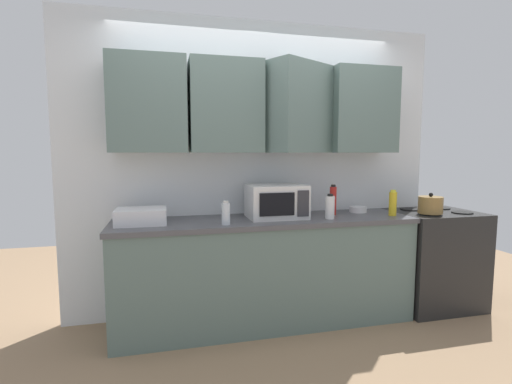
{
  "coord_description": "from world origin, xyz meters",
  "views": [
    {
      "loc": [
        -0.81,
        -3.28,
        1.45
      ],
      "look_at": [
        -0.07,
        -0.25,
        1.12
      ],
      "focal_mm": 26.23,
      "sensor_mm": 36.0,
      "label": 1
    }
  ],
  "objects_px": {
    "bottle_red_sauce": "(333,200)",
    "bottle_white_jar": "(330,207)",
    "microwave": "(276,201)",
    "dish_rack": "(141,216)",
    "bottle_clear_tall": "(226,213)",
    "stove_range": "(433,258)",
    "kettle": "(430,205)",
    "bowl_ceramic_small": "(358,209)",
    "bottle_yellow_mustard": "(393,203)"
  },
  "relations": [
    {
      "from": "bottle_clear_tall",
      "to": "kettle",
      "type": "bearing_deg",
      "value": 0.87
    },
    {
      "from": "bottle_white_jar",
      "to": "bottle_clear_tall",
      "type": "xyz_separation_m",
      "value": [
        -0.88,
        -0.05,
        -0.01
      ]
    },
    {
      "from": "bottle_white_jar",
      "to": "bowl_ceramic_small",
      "type": "relative_size",
      "value": 1.32
    },
    {
      "from": "bowl_ceramic_small",
      "to": "bottle_yellow_mustard",
      "type": "bearing_deg",
      "value": -49.71
    },
    {
      "from": "stove_range",
      "to": "bottle_clear_tall",
      "type": "relative_size",
      "value": 4.96
    },
    {
      "from": "dish_rack",
      "to": "bottle_clear_tall",
      "type": "height_order",
      "value": "bottle_clear_tall"
    },
    {
      "from": "kettle",
      "to": "bowl_ceramic_small",
      "type": "relative_size",
      "value": 1.32
    },
    {
      "from": "bottle_yellow_mustard",
      "to": "bottle_clear_tall",
      "type": "height_order",
      "value": "bottle_yellow_mustard"
    },
    {
      "from": "microwave",
      "to": "bottle_red_sauce",
      "type": "height_order",
      "value": "microwave"
    },
    {
      "from": "stove_range",
      "to": "kettle",
      "type": "xyz_separation_m",
      "value": [
        -0.17,
        -0.14,
        0.54
      ]
    },
    {
      "from": "bottle_white_jar",
      "to": "microwave",
      "type": "bearing_deg",
      "value": 159.04
    },
    {
      "from": "microwave",
      "to": "bottle_white_jar",
      "type": "relative_size",
      "value": 2.3
    },
    {
      "from": "microwave",
      "to": "dish_rack",
      "type": "height_order",
      "value": "microwave"
    },
    {
      "from": "bottle_clear_tall",
      "to": "bowl_ceramic_small",
      "type": "xyz_separation_m",
      "value": [
        1.28,
        0.3,
        -0.06
      ]
    },
    {
      "from": "stove_range",
      "to": "bottle_red_sauce",
      "type": "height_order",
      "value": "bottle_red_sauce"
    },
    {
      "from": "bottle_red_sauce",
      "to": "bottle_white_jar",
      "type": "relative_size",
      "value": 1.28
    },
    {
      "from": "bottle_red_sauce",
      "to": "bottle_yellow_mustard",
      "type": "bearing_deg",
      "value": -18.72
    },
    {
      "from": "bottle_white_jar",
      "to": "bowl_ceramic_small",
      "type": "xyz_separation_m",
      "value": [
        0.4,
        0.26,
        -0.07
      ]
    },
    {
      "from": "kettle",
      "to": "bottle_red_sauce",
      "type": "distance_m",
      "value": 0.87
    },
    {
      "from": "microwave",
      "to": "bottle_clear_tall",
      "type": "xyz_separation_m",
      "value": [
        -0.47,
        -0.21,
        -0.05
      ]
    },
    {
      "from": "microwave",
      "to": "bottle_white_jar",
      "type": "bearing_deg",
      "value": -20.96
    },
    {
      "from": "stove_range",
      "to": "kettle",
      "type": "bearing_deg",
      "value": -140.53
    },
    {
      "from": "bottle_red_sauce",
      "to": "microwave",
      "type": "bearing_deg",
      "value": -177.31
    },
    {
      "from": "bottle_yellow_mustard",
      "to": "bottle_red_sauce",
      "type": "relative_size",
      "value": 0.84
    },
    {
      "from": "dish_rack",
      "to": "bowl_ceramic_small",
      "type": "xyz_separation_m",
      "value": [
        1.91,
        0.12,
        -0.03
      ]
    },
    {
      "from": "stove_range",
      "to": "microwave",
      "type": "bearing_deg",
      "value": 178.56
    },
    {
      "from": "bottle_red_sauce",
      "to": "bowl_ceramic_small",
      "type": "bearing_deg",
      "value": 14.24
    },
    {
      "from": "dish_rack",
      "to": "bottle_red_sauce",
      "type": "xyz_separation_m",
      "value": [
        1.63,
        0.04,
        0.07
      ]
    },
    {
      "from": "kettle",
      "to": "bottle_yellow_mustard",
      "type": "height_order",
      "value": "bottle_yellow_mustard"
    },
    {
      "from": "stove_range",
      "to": "bottle_white_jar",
      "type": "xyz_separation_m",
      "value": [
        -1.13,
        -0.12,
        0.55
      ]
    },
    {
      "from": "microwave",
      "to": "bottle_yellow_mustard",
      "type": "height_order",
      "value": "microwave"
    },
    {
      "from": "stove_range",
      "to": "bottle_yellow_mustard",
      "type": "height_order",
      "value": "bottle_yellow_mustard"
    },
    {
      "from": "stove_range",
      "to": "microwave",
      "type": "relative_size",
      "value": 1.9
    },
    {
      "from": "microwave",
      "to": "bottle_red_sauce",
      "type": "bearing_deg",
      "value": 2.69
    },
    {
      "from": "bottle_yellow_mustard",
      "to": "dish_rack",
      "type": "bearing_deg",
      "value": 176.71
    },
    {
      "from": "microwave",
      "to": "bowl_ceramic_small",
      "type": "distance_m",
      "value": 0.83
    },
    {
      "from": "dish_rack",
      "to": "bowl_ceramic_small",
      "type": "distance_m",
      "value": 1.92
    },
    {
      "from": "stove_range",
      "to": "bottle_red_sauce",
      "type": "distance_m",
      "value": 1.17
    },
    {
      "from": "bottle_yellow_mustard",
      "to": "bottle_clear_tall",
      "type": "xyz_separation_m",
      "value": [
        -1.49,
        -0.07,
        -0.02
      ]
    },
    {
      "from": "bottle_clear_tall",
      "to": "bottle_yellow_mustard",
      "type": "bearing_deg",
      "value": 2.55
    },
    {
      "from": "kettle",
      "to": "dish_rack",
      "type": "height_order",
      "value": "kettle"
    },
    {
      "from": "kettle",
      "to": "microwave",
      "type": "distance_m",
      "value": 1.39
    },
    {
      "from": "bottle_white_jar",
      "to": "stove_range",
      "type": "bearing_deg",
      "value": 6.14
    },
    {
      "from": "microwave",
      "to": "bottle_white_jar",
      "type": "height_order",
      "value": "microwave"
    },
    {
      "from": "kettle",
      "to": "dish_rack",
      "type": "xyz_separation_m",
      "value": [
        -2.47,
        0.16,
        -0.03
      ]
    },
    {
      "from": "bottle_red_sauce",
      "to": "bottle_white_jar",
      "type": "distance_m",
      "value": 0.22
    },
    {
      "from": "microwave",
      "to": "bottle_white_jar",
      "type": "xyz_separation_m",
      "value": [
        0.42,
        -0.16,
        -0.04
      ]
    },
    {
      "from": "bottle_clear_tall",
      "to": "bottle_white_jar",
      "type": "bearing_deg",
      "value": 3.03
    },
    {
      "from": "bottle_yellow_mustard",
      "to": "microwave",
      "type": "bearing_deg",
      "value": 172.16
    },
    {
      "from": "bottle_clear_tall",
      "to": "stove_range",
      "type": "bearing_deg",
      "value": 4.78
    }
  ]
}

